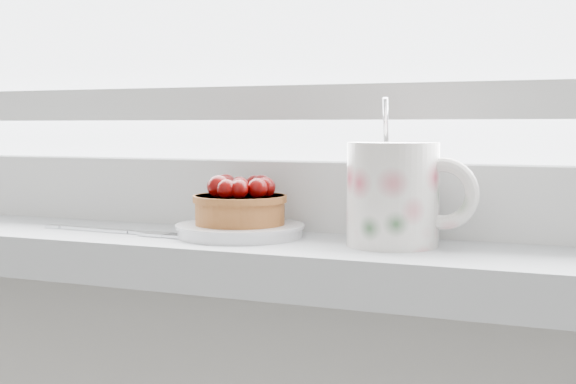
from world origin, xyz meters
The scene contains 4 objects.
saucer centered at (-0.02, 1.89, 0.95)m, with size 0.12×0.12×0.01m, color white.
raspberry_tart centered at (-0.02, 1.89, 0.97)m, with size 0.09×0.09×0.05m.
floral_mug centered at (0.13, 1.89, 0.99)m, with size 0.12×0.08×0.13m.
fork centered at (-0.15, 1.87, 0.94)m, with size 0.18×0.03×0.00m.
Camera 1 is at (0.32, 1.20, 1.05)m, focal length 50.00 mm.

